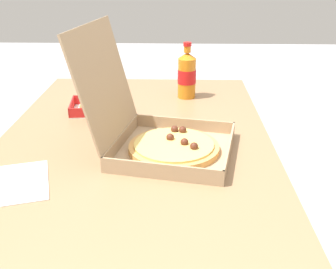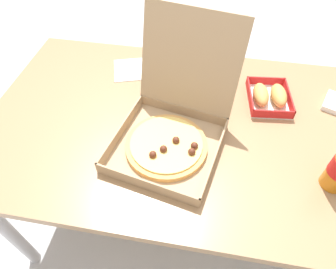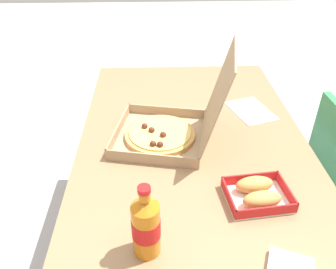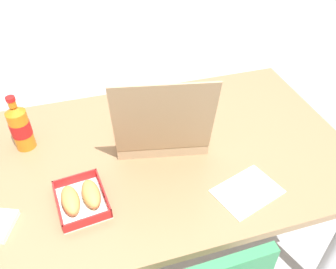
{
  "view_description": "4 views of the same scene",
  "coord_description": "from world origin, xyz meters",
  "px_view_note": "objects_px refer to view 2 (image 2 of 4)",
  "views": [
    {
      "loc": [
        -1.15,
        -0.14,
        1.25
      ],
      "look_at": [
        0.02,
        -0.11,
        0.73
      ],
      "focal_mm": 44.2,
      "sensor_mm": 36.0,
      "label": 1
    },
    {
      "loc": [
        0.06,
        -0.71,
        1.47
      ],
      "look_at": [
        -0.05,
        -0.1,
        0.74
      ],
      "focal_mm": 31.44,
      "sensor_mm": 36.0,
      "label": 2
    },
    {
      "loc": [
        1.06,
        -0.14,
        1.48
      ],
      "look_at": [
        -0.03,
        -0.1,
        0.73
      ],
      "focal_mm": 37.44,
      "sensor_mm": 36.0,
      "label": 3
    },
    {
      "loc": [
        0.23,
        0.93,
        1.6
      ],
      "look_at": [
        -0.05,
        -0.02,
        0.76
      ],
      "focal_mm": 37.48,
      "sensor_mm": 36.0,
      "label": 4
    }
  ],
  "objects_px": {
    "paper_menu": "(139,69)",
    "pizza_box_open": "(171,129)",
    "bread_side_box": "(269,96)",
    "chair": "(202,64)"
  },
  "relations": [
    {
      "from": "bread_side_box",
      "to": "paper_menu",
      "type": "relative_size",
      "value": 0.98
    },
    {
      "from": "bread_side_box",
      "to": "paper_menu",
      "type": "xyz_separation_m",
      "value": [
        -0.53,
        0.11,
        -0.02
      ]
    },
    {
      "from": "pizza_box_open",
      "to": "chair",
      "type": "bearing_deg",
      "value": 86.15
    },
    {
      "from": "chair",
      "to": "paper_menu",
      "type": "distance_m",
      "value": 0.52
    },
    {
      "from": "paper_menu",
      "to": "bread_side_box",
      "type": "bearing_deg",
      "value": -29.28
    },
    {
      "from": "chair",
      "to": "pizza_box_open",
      "type": "relative_size",
      "value": 1.75
    },
    {
      "from": "bread_side_box",
      "to": "paper_menu",
      "type": "height_order",
      "value": "bread_side_box"
    },
    {
      "from": "paper_menu",
      "to": "pizza_box_open",
      "type": "bearing_deg",
      "value": -79.0
    },
    {
      "from": "bread_side_box",
      "to": "paper_menu",
      "type": "distance_m",
      "value": 0.54
    },
    {
      "from": "pizza_box_open",
      "to": "paper_menu",
      "type": "height_order",
      "value": "pizza_box_open"
    }
  ]
}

